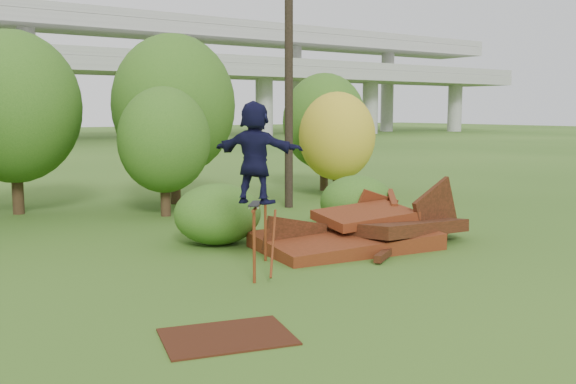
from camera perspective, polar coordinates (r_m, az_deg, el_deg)
ground at (r=12.72m, az=8.22°, el=-7.85°), size 240.00×240.00×0.00m
scrap_pile at (r=15.84m, az=6.83°, el=-3.62°), size 5.79×3.32×1.90m
grind_rail at (r=13.14m, az=-2.50°, el=-2.66°), size 1.41×1.69×1.45m
skateboard at (r=12.38m, az=-2.91°, el=-1.05°), size 0.61×0.68×0.08m
skater at (r=12.28m, az=-2.94°, el=3.54°), size 1.48×1.84×1.96m
flat_plate at (r=9.65m, az=-5.45°, el=-12.67°), size 2.14×1.76×0.03m
tree_1 at (r=22.07m, az=-23.23°, el=6.95°), size 4.18×4.18×5.81m
tree_2 at (r=20.31m, az=-10.96°, el=4.55°), size 2.87×2.87×4.04m
tree_3 at (r=22.95m, az=-10.12°, el=7.60°), size 4.29×4.29×5.95m
tree_4 at (r=24.37m, az=4.37°, el=4.96°), size 2.90×2.90×4.00m
tree_5 at (r=26.48m, az=3.25°, el=6.26°), size 3.43×3.43×4.82m
shrub_left at (r=15.94m, az=-6.27°, el=-1.95°), size 2.19×2.02×1.52m
shrub_right at (r=18.05m, az=6.13°, el=-0.89°), size 2.12×1.95×1.50m
utility_pole at (r=21.82m, az=0.07°, el=12.07°), size 1.40×0.28×10.10m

